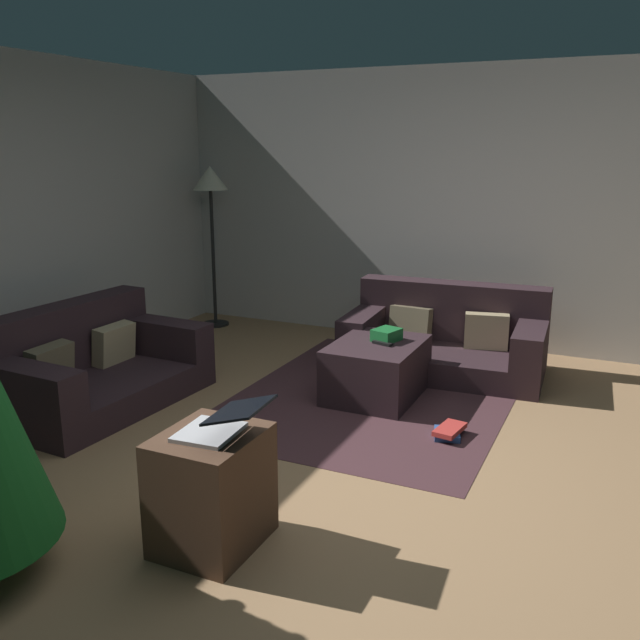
% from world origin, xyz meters
% --- Properties ---
extents(ground_plane, '(6.40, 6.40, 0.00)m').
position_xyz_m(ground_plane, '(0.00, 0.00, 0.00)').
color(ground_plane, '#93704C').
extents(corner_partition, '(0.12, 6.40, 2.60)m').
position_xyz_m(corner_partition, '(3.14, 0.00, 1.30)').
color(corner_partition, '#B5B0AB').
rests_on(corner_partition, ground_plane).
extents(couch_left, '(1.62, 1.02, 0.73)m').
position_xyz_m(couch_left, '(0.34, 2.26, 0.27)').
color(couch_left, '#2D1E23').
rests_on(couch_left, ground_plane).
extents(couch_right, '(1.01, 1.69, 0.72)m').
position_xyz_m(couch_right, '(2.26, 0.04, 0.27)').
color(couch_right, '#2D1E23').
rests_on(couch_right, ground_plane).
extents(ottoman, '(0.83, 0.63, 0.43)m').
position_xyz_m(ottoman, '(1.37, 0.35, 0.21)').
color(ottoman, '#2D1E23').
rests_on(ottoman, ground_plane).
extents(gift_box, '(0.24, 0.22, 0.09)m').
position_xyz_m(gift_box, '(1.46, 0.31, 0.47)').
color(gift_box, '#19662D').
rests_on(gift_box, ottoman).
extents(tv_remote, '(0.09, 0.17, 0.02)m').
position_xyz_m(tv_remote, '(1.35, 0.30, 0.44)').
color(tv_remote, black).
rests_on(tv_remote, ottoman).
extents(side_table, '(0.52, 0.44, 0.57)m').
position_xyz_m(side_table, '(-0.86, 0.36, 0.29)').
color(side_table, '#4C3323').
rests_on(side_table, ground_plane).
extents(laptop, '(0.33, 0.44, 0.18)m').
position_xyz_m(laptop, '(-0.86, 0.30, 0.64)').
color(laptop, silver).
rests_on(laptop, side_table).
extents(book_stack, '(0.29, 0.22, 0.08)m').
position_xyz_m(book_stack, '(0.85, -0.36, 0.04)').
color(book_stack, '#2D5193').
rests_on(book_stack, ground_plane).
extents(corner_lamp, '(0.36, 0.36, 1.68)m').
position_xyz_m(corner_lamp, '(2.66, 2.67, 1.43)').
color(corner_lamp, black).
rests_on(corner_lamp, ground_plane).
extents(area_rug, '(2.60, 2.00, 0.01)m').
position_xyz_m(area_rug, '(1.37, 0.35, 0.00)').
color(area_rug, '#42272C').
rests_on(area_rug, ground_plane).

